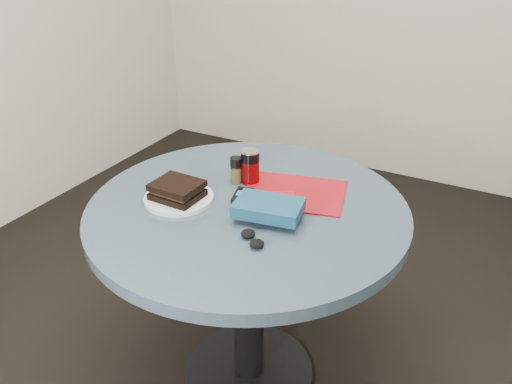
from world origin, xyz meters
The scene contains 11 objects.
ground centered at (0.00, 0.00, 0.00)m, with size 4.00×4.00×0.00m, color black.
table centered at (0.00, 0.00, 0.59)m, with size 1.00×1.00×0.75m.
plate centered at (-0.20, -0.08, 0.76)m, with size 0.22×0.22×0.01m, color white.
sandwich centered at (-0.20, -0.09, 0.79)m, with size 0.15×0.13×0.05m.
soda_can centered at (-0.06, 0.14, 0.81)m, with size 0.06×0.06×0.12m.
pepper_grinder centered at (-0.10, 0.11, 0.80)m, with size 0.04×0.04×0.09m.
magazine centered at (0.10, 0.13, 0.75)m, with size 0.32×0.24×0.01m, color maroon.
red_book centered at (0.07, 0.02, 0.76)m, with size 0.17×0.11×0.01m, color red.
novel centered at (0.10, -0.05, 0.79)m, with size 0.19×0.13×0.04m, color navy.
mp3_player centered at (-0.02, 0.00, 0.78)m, with size 0.07×0.10×0.02m.
headphones centered at (0.11, -0.18, 0.76)m, with size 0.10×0.09×0.02m.
Camera 1 is at (0.66, -1.18, 1.52)m, focal length 35.00 mm.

